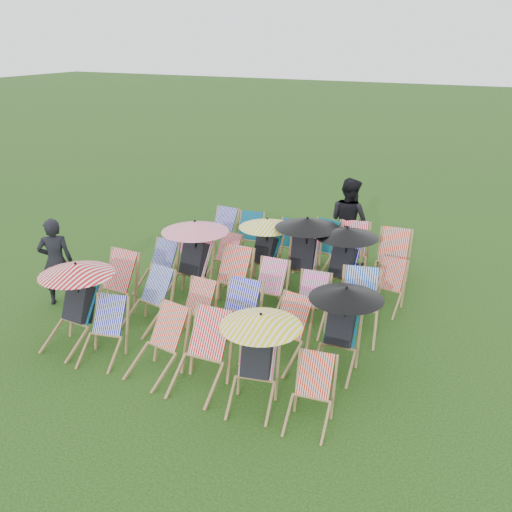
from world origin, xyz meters
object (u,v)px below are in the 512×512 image
at_px(person_rear, 349,221).
at_px(person_left, 56,262).
at_px(deckchair_5, 310,395).
at_px(deckchair_0, 73,304).
at_px(deckchair_29, 391,259).

bearing_deg(person_rear, person_left, 71.17).
bearing_deg(deckchair_5, deckchair_0, 170.52).
distance_m(deckchair_0, person_rear, 5.80).
xyz_separation_m(deckchair_0, person_left, (-1.30, 1.00, 0.09)).
xyz_separation_m(deckchair_5, person_left, (-5.23, 1.19, 0.39)).
xyz_separation_m(deckchair_0, person_rear, (2.68, 5.14, 0.21)).
height_order(deckchair_5, person_rear, person_rear).
relative_size(deckchair_0, person_rear, 0.73).
height_order(person_left, person_rear, person_rear).
height_order(deckchair_5, deckchair_29, deckchair_29).
distance_m(deckchair_0, person_left, 1.64).
distance_m(deckchair_29, person_left, 6.14).
distance_m(deckchair_29, person_rear, 1.36).
height_order(deckchair_0, person_rear, person_rear).
height_order(deckchair_29, person_rear, person_rear).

